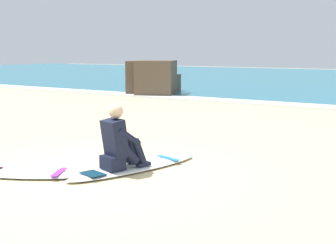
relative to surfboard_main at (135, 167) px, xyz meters
The scene contains 6 objects.
ground_plane 0.53m from the surfboard_main, 134.71° to the right, with size 80.00×80.00×0.00m, color beige.
breaking_foam 8.76m from the surfboard_main, 92.43° to the left, with size 80.00×0.90×0.11m, color white.
surfboard_main is the anchor object (origin of this frame).
surfer_seated 0.49m from the surfboard_main, 104.36° to the right, with size 0.53×0.77×0.95m.
surfboard_spare_near 1.57m from the surfboard_main, 133.87° to the right, with size 1.77×1.23×0.08m.
rock_outcrop_distant 11.41m from the surfboard_main, 123.14° to the left, with size 2.41×2.76×1.38m.
Camera 1 is at (4.44, -5.05, 1.78)m, focal length 49.33 mm.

